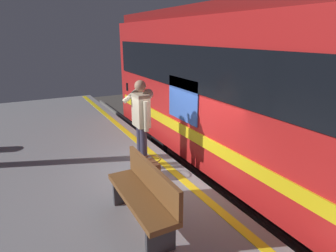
# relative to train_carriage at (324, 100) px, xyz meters

# --- Properties ---
(ground_plane) EXTENTS (25.35, 25.35, 0.00)m
(ground_plane) POSITION_rel_train_carriage_xyz_m (1.51, 1.80, -2.57)
(ground_plane) COLOR #4C4742
(platform) EXTENTS (16.90, 5.11, 1.02)m
(platform) POSITION_rel_train_carriage_xyz_m (1.51, 4.35, -2.06)
(platform) COLOR gray
(platform) RESTS_ON ground
(safety_line) EXTENTS (16.56, 0.16, 0.01)m
(safety_line) POSITION_rel_train_carriage_xyz_m (1.51, 2.10, -1.55)
(safety_line) COLOR yellow
(safety_line) RESTS_ON platform
(track_rail_near) EXTENTS (21.97, 0.08, 0.16)m
(track_rail_near) POSITION_rel_train_carriage_xyz_m (1.51, 0.71, -2.49)
(track_rail_near) COLOR slate
(track_rail_near) RESTS_ON ground
(track_rail_far) EXTENTS (21.97, 0.08, 0.16)m
(track_rail_far) POSITION_rel_train_carriage_xyz_m (1.51, -0.72, -2.49)
(track_rail_far) COLOR slate
(track_rail_far) RESTS_ON ground
(train_carriage) EXTENTS (12.40, 3.07, 4.06)m
(train_carriage) POSITION_rel_train_carriage_xyz_m (0.00, 0.00, 0.00)
(train_carriage) COLOR red
(train_carriage) RESTS_ON ground
(passenger) EXTENTS (0.57, 0.55, 1.81)m
(passenger) POSITION_rel_train_carriage_xyz_m (2.02, 2.56, -0.48)
(passenger) COLOR #383347
(passenger) RESTS_ON platform
(handbag) EXTENTS (0.39, 0.35, 0.38)m
(handbag) POSITION_rel_train_carriage_xyz_m (1.56, 2.56, -1.37)
(handbag) COLOR #59331E
(handbag) RESTS_ON platform
(bench) EXTENTS (1.61, 0.44, 0.90)m
(bench) POSITION_rel_train_carriage_xyz_m (0.30, 3.25, -1.06)
(bench) COLOR brown
(bench) RESTS_ON platform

